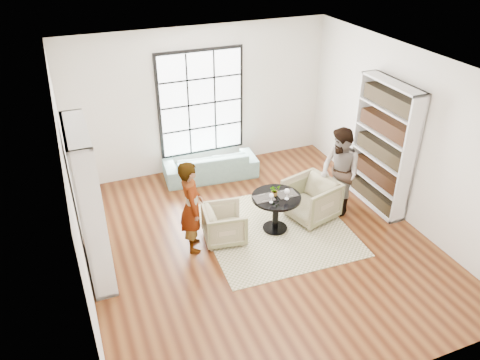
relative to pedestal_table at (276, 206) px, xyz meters
name	(u,v)px	position (x,y,z in m)	size (l,w,h in m)	color
ground	(258,242)	(-0.43, -0.24, -0.49)	(6.00, 6.00, 0.00)	brown
room_shell	(246,163)	(-0.43, 0.30, 0.76)	(6.00, 6.01, 6.00)	silver
rug	(276,229)	(0.02, -0.02, -0.49)	(2.44, 2.44, 0.01)	#BAAD8C
pedestal_table	(276,206)	(0.00, 0.00, 0.00)	(0.85, 0.85, 0.68)	black
sofa	(210,165)	(-0.44, 2.21, -0.21)	(1.92, 0.75, 0.56)	gray
armchair_left	(224,224)	(-0.92, 0.06, -0.18)	(0.67, 0.69, 0.63)	tan
armchair_right	(311,199)	(0.75, 0.11, -0.12)	(0.81, 0.83, 0.75)	tan
person_left	(192,207)	(-1.47, 0.06, 0.30)	(0.58, 0.38, 1.59)	gray
person_right	(340,172)	(1.30, 0.11, 0.33)	(0.80, 0.62, 1.65)	gray
placemat_left	(264,198)	(-0.22, 0.03, 0.19)	(0.34, 0.26, 0.01)	black
placemat_right	(287,194)	(0.20, 0.01, 0.19)	(0.34, 0.26, 0.01)	black
cutlery_left	(264,198)	(-0.22, 0.03, 0.19)	(0.14, 0.22, 0.01)	#BBBABF
cutlery_right	(287,193)	(0.20, 0.01, 0.19)	(0.14, 0.22, 0.01)	#BBBABF
wine_glass_left	(271,196)	(-0.16, -0.13, 0.31)	(0.08, 0.08, 0.17)	silver
wine_glass_right	(287,192)	(0.13, -0.13, 0.33)	(0.09, 0.09, 0.20)	silver
flower_centerpiece	(275,190)	(-0.01, 0.05, 0.28)	(0.18, 0.15, 0.20)	gray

